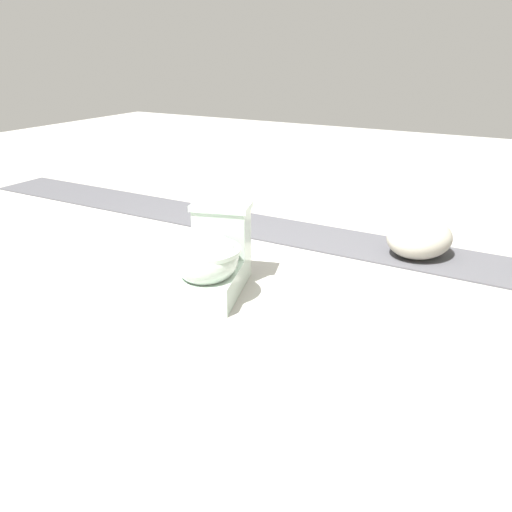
# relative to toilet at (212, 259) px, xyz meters

# --- Properties ---
(ground_plane) EXTENTS (14.00, 14.00, 0.00)m
(ground_plane) POSITION_rel_toilet_xyz_m (-0.09, 0.14, -0.22)
(ground_plane) COLOR #A8A59E
(gravel_strip) EXTENTS (0.56, 8.00, 0.01)m
(gravel_strip) POSITION_rel_toilet_xyz_m (-1.20, 0.64, -0.21)
(gravel_strip) COLOR #4C4C51
(gravel_strip) RESTS_ON ground
(toilet) EXTENTS (0.71, 0.53, 0.52)m
(toilet) POSITION_rel_toilet_xyz_m (0.00, 0.00, 0.00)
(toilet) COLOR #B2C6B7
(toilet) RESTS_ON ground
(boulder_near) EXTENTS (0.64, 0.62, 0.29)m
(boulder_near) POSITION_rel_toilet_xyz_m (-1.19, 0.98, -0.08)
(boulder_near) COLOR #ADA899
(boulder_near) RESTS_ON ground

